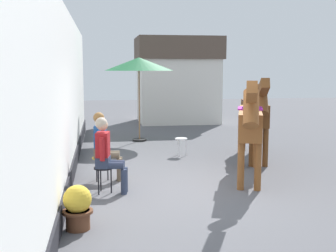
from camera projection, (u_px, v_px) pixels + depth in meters
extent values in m
plane|color=#56565B|center=(173.00, 157.00, 11.17)|extent=(40.00, 40.00, 0.00)
cube|color=white|center=(64.00, 95.00, 9.09)|extent=(0.30, 14.00, 3.40)
cube|color=black|center=(67.00, 167.00, 9.29)|extent=(0.34, 14.00, 0.36)
cube|color=silver|center=(178.00, 91.00, 18.25)|extent=(3.20, 2.40, 2.60)
cube|color=brown|center=(178.00, 49.00, 18.02)|extent=(3.40, 2.60, 0.90)
cylinder|color=black|center=(103.00, 168.00, 7.92)|extent=(0.34, 0.34, 0.03)
cylinder|color=black|center=(111.00, 181.00, 7.96)|extent=(0.02, 0.02, 0.45)
cylinder|color=black|center=(101.00, 179.00, 8.08)|extent=(0.02, 0.02, 0.45)
cylinder|color=black|center=(99.00, 183.00, 7.84)|extent=(0.02, 0.02, 0.45)
cube|color=#2D3851|center=(103.00, 162.00, 7.91)|extent=(0.29, 0.35, 0.20)
cube|color=maroon|center=(103.00, 144.00, 7.87)|extent=(0.27, 0.37, 0.44)
sphere|color=tan|center=(102.00, 125.00, 7.82)|extent=(0.20, 0.20, 0.20)
sphere|color=#B2A38E|center=(101.00, 123.00, 7.82)|extent=(0.22, 0.22, 0.22)
cylinder|color=#2D3851|center=(114.00, 164.00, 7.99)|extent=(0.40, 0.19, 0.13)
cylinder|color=#2D3851|center=(125.00, 180.00, 8.03)|extent=(0.11, 0.11, 0.46)
cylinder|color=#2D3851|center=(113.00, 165.00, 7.84)|extent=(0.40, 0.19, 0.13)
cylinder|color=#2D3851|center=(124.00, 182.00, 7.87)|extent=(0.11, 0.11, 0.46)
cylinder|color=maroon|center=(106.00, 145.00, 8.07)|extent=(0.09, 0.09, 0.42)
cylinder|color=maroon|center=(102.00, 149.00, 7.68)|extent=(0.09, 0.09, 0.42)
cylinder|color=gold|center=(101.00, 158.00, 8.82)|extent=(0.34, 0.34, 0.03)
cylinder|color=black|center=(108.00, 169.00, 8.86)|extent=(0.02, 0.02, 0.45)
cylinder|color=black|center=(98.00, 168.00, 8.97)|extent=(0.02, 0.02, 0.45)
cylinder|color=black|center=(97.00, 171.00, 8.73)|extent=(0.02, 0.02, 0.45)
cube|color=brown|center=(100.00, 152.00, 8.80)|extent=(0.27, 0.34, 0.20)
cube|color=#1E4C8C|center=(100.00, 137.00, 8.76)|extent=(0.25, 0.36, 0.44)
sphere|color=tan|center=(100.00, 119.00, 8.71)|extent=(0.20, 0.20, 0.20)
sphere|color=olive|center=(99.00, 118.00, 8.71)|extent=(0.22, 0.22, 0.22)
cylinder|color=brown|center=(110.00, 154.00, 8.90)|extent=(0.39, 0.17, 0.13)
cylinder|color=brown|center=(120.00, 168.00, 8.95)|extent=(0.11, 0.11, 0.46)
cylinder|color=brown|center=(110.00, 155.00, 8.74)|extent=(0.39, 0.17, 0.13)
cylinder|color=brown|center=(119.00, 170.00, 8.79)|extent=(0.11, 0.11, 0.46)
cylinder|color=#1E4C8C|center=(102.00, 137.00, 8.97)|extent=(0.09, 0.09, 0.42)
cylinder|color=#1E4C8C|center=(100.00, 141.00, 8.57)|extent=(0.09, 0.09, 0.42)
cube|color=brown|center=(250.00, 122.00, 8.98)|extent=(1.12, 2.22, 0.52)
cylinder|color=brown|center=(258.00, 167.00, 8.09)|extent=(0.13, 0.13, 0.90)
cylinder|color=brown|center=(241.00, 166.00, 8.14)|extent=(0.13, 0.13, 0.90)
cylinder|color=brown|center=(255.00, 148.00, 9.99)|extent=(0.13, 0.13, 0.90)
cylinder|color=brown|center=(242.00, 147.00, 10.04)|extent=(0.13, 0.13, 0.90)
cylinder|color=brown|center=(251.00, 108.00, 7.76)|extent=(0.47, 0.69, 0.73)
cube|color=brown|center=(252.00, 92.00, 7.38)|extent=(0.34, 0.56, 0.40)
cube|color=black|center=(251.00, 101.00, 7.76)|extent=(0.24, 0.61, 0.48)
cylinder|color=black|center=(249.00, 128.00, 10.13)|extent=(0.13, 0.13, 0.65)
cube|color=#8C1E8C|center=(250.00, 108.00, 9.04)|extent=(0.67, 0.73, 0.03)
cube|color=black|center=(250.00, 105.00, 9.03)|extent=(0.41, 0.51, 0.12)
cube|color=brown|center=(254.00, 112.00, 10.94)|extent=(0.91, 2.24, 0.52)
cylinder|color=brown|center=(265.00, 147.00, 10.05)|extent=(0.13, 0.13, 0.90)
cylinder|color=brown|center=(252.00, 147.00, 10.08)|extent=(0.13, 0.13, 0.90)
cylinder|color=brown|center=(255.00, 135.00, 11.97)|extent=(0.13, 0.13, 0.90)
cylinder|color=brown|center=(243.00, 134.00, 11.99)|extent=(0.13, 0.13, 0.90)
cylinder|color=brown|center=(261.00, 100.00, 9.70)|extent=(0.41, 0.68, 0.73)
cube|color=brown|center=(264.00, 87.00, 9.32)|extent=(0.29, 0.55, 0.40)
cube|color=black|center=(261.00, 94.00, 9.70)|extent=(0.18, 0.62, 0.48)
cylinder|color=black|center=(249.00, 118.00, 12.10)|extent=(0.12, 0.12, 0.65)
cube|color=navy|center=(254.00, 101.00, 11.00)|extent=(0.62, 0.70, 0.03)
cube|color=black|center=(254.00, 98.00, 10.99)|extent=(0.37, 0.49, 0.12)
cylinder|color=brown|center=(78.00, 220.00, 6.17)|extent=(0.34, 0.34, 0.28)
cylinder|color=brown|center=(78.00, 212.00, 6.16)|extent=(0.43, 0.43, 0.04)
sphere|color=gold|center=(77.00, 199.00, 6.13)|extent=(0.40, 0.40, 0.40)
cylinder|color=black|center=(140.00, 140.00, 13.65)|extent=(0.44, 0.44, 0.06)
cylinder|color=olive|center=(139.00, 106.00, 13.51)|extent=(0.04, 0.04, 2.20)
cone|color=#1E6638|center=(139.00, 64.00, 13.34)|extent=(2.10, 2.10, 0.40)
cylinder|color=white|center=(181.00, 139.00, 11.31)|extent=(0.32, 0.32, 0.03)
cylinder|color=silver|center=(186.00, 147.00, 11.36)|extent=(0.02, 0.02, 0.43)
cylinder|color=silver|center=(178.00, 147.00, 11.44)|extent=(0.02, 0.02, 0.43)
cylinder|color=silver|center=(179.00, 148.00, 11.22)|extent=(0.02, 0.02, 0.43)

